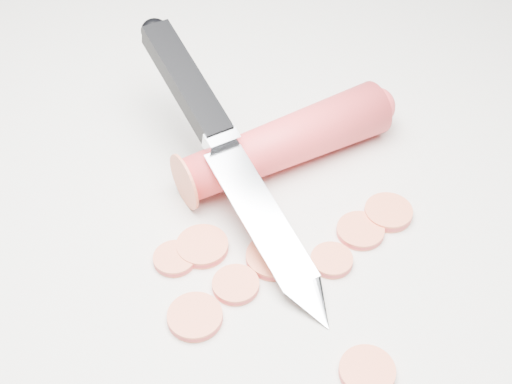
{
  "coord_description": "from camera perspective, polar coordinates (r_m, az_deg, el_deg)",
  "views": [
    {
      "loc": [
        0.01,
        -0.35,
        0.39
      ],
      "look_at": [
        -0.0,
        0.01,
        0.02
      ],
      "focal_mm": 50.0,
      "sensor_mm": 36.0,
      "label": 1
    }
  ],
  "objects": [
    {
      "name": "carrot_slice_4",
      "position": [
        0.53,
        10.54,
        -1.62
      ],
      "size": [
        0.03,
        0.03,
        0.01
      ],
      "primitive_type": "cylinder",
      "color": "#E96440",
      "rests_on": "ground"
    },
    {
      "name": "carrot_slice_3",
      "position": [
        0.45,
        8.88,
        -13.98
      ],
      "size": [
        0.03,
        0.03,
        0.01
      ],
      "primitive_type": "cylinder",
      "color": "#E96440",
      "rests_on": "ground"
    },
    {
      "name": "carrot_slice_1",
      "position": [
        0.49,
        -6.52,
        -5.32
      ],
      "size": [
        0.03,
        0.03,
        0.01
      ],
      "primitive_type": "cylinder",
      "color": "#E96440",
      "rests_on": "ground"
    },
    {
      "name": "carrot_slice_0",
      "position": [
        0.48,
        -1.64,
        -7.43
      ],
      "size": [
        0.03,
        0.03,
        0.01
      ],
      "primitive_type": "cylinder",
      "color": "#E96440",
      "rests_on": "ground"
    },
    {
      "name": "carrot_slice_7",
      "position": [
        0.51,
        8.35,
        -3.08
      ],
      "size": [
        0.03,
        0.03,
        0.01
      ],
      "primitive_type": "cylinder",
      "color": "#E96440",
      "rests_on": "ground"
    },
    {
      "name": "carrot_slice_2",
      "position": [
        0.46,
        -4.91,
        -9.92
      ],
      "size": [
        0.04,
        0.04,
        0.01
      ],
      "primitive_type": "cylinder",
      "color": "#E96440",
      "rests_on": "ground"
    },
    {
      "name": "carrot_slice_8",
      "position": [
        0.49,
        1.41,
        -5.23
      ],
      "size": [
        0.04,
        0.04,
        0.01
      ],
      "primitive_type": "cylinder",
      "color": "#E96440",
      "rests_on": "ground"
    },
    {
      "name": "carrot_slice_5",
      "position": [
        0.5,
        -4.32,
        -4.36
      ],
      "size": [
        0.04,
        0.04,
        0.01
      ],
      "primitive_type": "cylinder",
      "color": "#E96440",
      "rests_on": "ground"
    },
    {
      "name": "carrot_slice_6",
      "position": [
        0.49,
        6.07,
        -5.45
      ],
      "size": [
        0.03,
        0.03,
        0.01
      ],
      "primitive_type": "cylinder",
      "color": "#E96440",
      "rests_on": "ground"
    },
    {
      "name": "kitchen_knife",
      "position": [
        0.5,
        -1.98,
        3.03
      ],
      "size": [
        0.17,
        0.24,
        0.09
      ],
      "primitive_type": null,
      "color": "silver",
      "rests_on": "ground"
    },
    {
      "name": "ground",
      "position": [
        0.52,
        0.29,
        -1.8
      ],
      "size": [
        2.4,
        2.4,
        0.0
      ],
      "primitive_type": "plane",
      "color": "silver",
      "rests_on": "ground"
    },
    {
      "name": "carrot",
      "position": [
        0.54,
        2.33,
        3.99
      ],
      "size": [
        0.16,
        0.12,
        0.04
      ],
      "primitive_type": "cylinder",
      "rotation": [
        1.57,
        0.0,
        -1.01
      ],
      "color": "red",
      "rests_on": "ground"
    }
  ]
}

